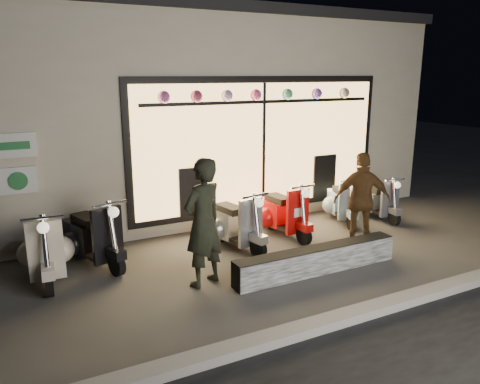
% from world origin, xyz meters
% --- Properties ---
extents(ground, '(40.00, 40.00, 0.00)m').
position_xyz_m(ground, '(0.00, 0.00, 0.00)').
color(ground, '#383533').
rests_on(ground, ground).
extents(kerb, '(40.00, 0.25, 0.12)m').
position_xyz_m(kerb, '(0.00, -2.00, 0.06)').
color(kerb, slate).
rests_on(kerb, ground).
extents(shop_building, '(10.20, 6.23, 4.20)m').
position_xyz_m(shop_building, '(0.00, 4.98, 2.10)').
color(shop_building, beige).
rests_on(shop_building, ground).
extents(graffiti_barrier, '(2.74, 0.28, 0.40)m').
position_xyz_m(graffiti_barrier, '(0.26, -0.65, 0.20)').
color(graffiti_barrier, black).
rests_on(graffiti_barrier, ground).
extents(scooter_silver, '(0.61, 1.42, 1.01)m').
position_xyz_m(scooter_silver, '(-0.37, 0.98, 0.40)').
color(scooter_silver, black).
rests_on(scooter_silver, ground).
extents(scooter_red, '(0.50, 1.41, 1.01)m').
position_xyz_m(scooter_red, '(0.73, 1.15, 0.41)').
color(scooter_red, black).
rests_on(scooter_red, ground).
extents(scooter_black, '(0.77, 1.49, 1.06)m').
position_xyz_m(scooter_black, '(-2.68, 1.35, 0.43)').
color(scooter_black, black).
rests_on(scooter_black, ground).
extents(scooter_cream, '(0.52, 1.47, 1.05)m').
position_xyz_m(scooter_cream, '(-3.35, 1.13, 0.42)').
color(scooter_cream, black).
rests_on(scooter_cream, ground).
extents(scooter_blue, '(0.74, 1.27, 0.92)m').
position_xyz_m(scooter_blue, '(2.30, 1.30, 0.37)').
color(scooter_blue, black).
rests_on(scooter_blue, ground).
extents(scooter_grey, '(0.49, 1.25, 0.89)m').
position_xyz_m(scooter_grey, '(3.06, 1.14, 0.36)').
color(scooter_grey, black).
rests_on(scooter_grey, ground).
extents(man, '(0.78, 0.65, 1.83)m').
position_xyz_m(man, '(-1.40, -0.24, 0.91)').
color(man, black).
rests_on(man, ground).
extents(woman, '(1.04, 0.81, 1.65)m').
position_xyz_m(woman, '(1.61, -0.06, 0.82)').
color(woman, '#56381B').
rests_on(woman, ground).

